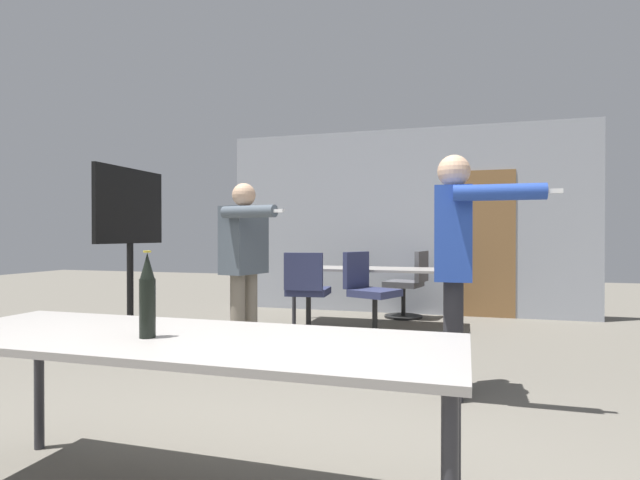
{
  "coord_description": "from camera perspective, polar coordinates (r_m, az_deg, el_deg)",
  "views": [
    {
      "loc": [
        0.9,
        -1.5,
        1.14
      ],
      "look_at": [
        -0.28,
        2.54,
        1.1
      ],
      "focal_mm": 28.0,
      "sensor_mm": 36.0,
      "label": 1
    }
  ],
  "objects": [
    {
      "name": "back_wall",
      "position": [
        7.42,
        9.67,
        2.05
      ],
      "size": [
        5.29,
        0.12,
        2.7
      ],
      "color": "#A3A8B2",
      "rests_on": "ground_plane"
    },
    {
      "name": "conference_table_near",
      "position": [
        2.16,
        -15.47,
        -12.02
      ],
      "size": [
        2.26,
        0.77,
        0.73
      ],
      "color": "gray",
      "rests_on": "ground_plane"
    },
    {
      "name": "conference_table_far",
      "position": [
        6.37,
        5.98,
        -3.8
      ],
      "size": [
        2.02,
        0.7,
        0.73
      ],
      "color": "gray",
      "rests_on": "ground_plane"
    },
    {
      "name": "tv_screen",
      "position": [
        4.95,
        -20.91,
        -0.23
      ],
      "size": [
        0.44,
        0.94,
        1.76
      ],
      "rotation": [
        0.0,
        0.0,
        1.57
      ],
      "color": "black",
      "rests_on": "ground_plane"
    },
    {
      "name": "person_right_polo",
      "position": [
        4.64,
        -8.55,
        -1.56
      ],
      "size": [
        0.72,
        0.76,
        1.62
      ],
      "rotation": [
        0.0,
        0.0,
        -1.8
      ],
      "color": "slate",
      "rests_on": "ground_plane"
    },
    {
      "name": "person_left_plaid",
      "position": [
        3.63,
        15.26,
        -1.25
      ],
      "size": [
        0.78,
        0.65,
        1.7
      ],
      "rotation": [
        0.0,
        0.0,
        -1.56
      ],
      "color": "#28282D",
      "rests_on": "ground_plane"
    },
    {
      "name": "office_chair_far_left",
      "position": [
        5.74,
        5.66,
        -6.38
      ],
      "size": [
        0.66,
        0.62,
        0.95
      ],
      "rotation": [
        0.0,
        0.0,
        4.29
      ],
      "color": "black",
      "rests_on": "ground_plane"
    },
    {
      "name": "office_chair_side_rolled",
      "position": [
        5.77,
        -1.49,
        -6.35
      ],
      "size": [
        0.52,
        0.57,
        0.95
      ],
      "rotation": [
        0.0,
        0.0,
        0.09
      ],
      "color": "black",
      "rests_on": "ground_plane"
    },
    {
      "name": "office_chair_near_pushed",
      "position": [
        7.01,
        10.1,
        -5.26
      ],
      "size": [
        0.6,
        0.55,
        0.93
      ],
      "rotation": [
        0.0,
        0.0,
        1.35
      ],
      "color": "black",
      "rests_on": "ground_plane"
    },
    {
      "name": "beer_bottle",
      "position": [
        2.13,
        -19.13,
        -6.14
      ],
      "size": [
        0.06,
        0.06,
        0.35
      ],
      "color": "black",
      "rests_on": "conference_table_near"
    }
  ]
}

